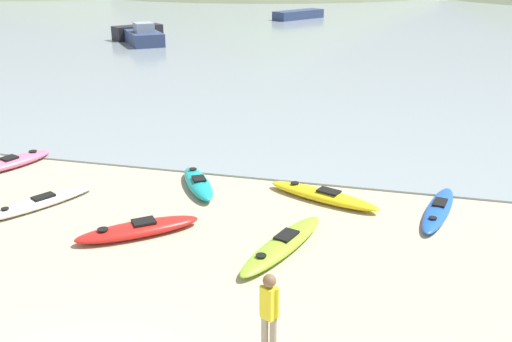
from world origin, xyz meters
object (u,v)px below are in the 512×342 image
at_px(person_near_foreground, 269,312).
at_px(kayak_on_sand_1, 438,209).
at_px(kayak_on_sand_2, 198,183).
at_px(kayak_on_sand_7, 138,229).
at_px(moored_boat_3, 143,36).
at_px(kayak_on_sand_0, 323,195).
at_px(kayak_on_sand_4, 38,203).
at_px(moored_boat_2, 298,15).
at_px(kayak_on_sand_3, 14,162).
at_px(kayak_on_sand_5, 283,244).
at_px(moored_boat_0, 138,32).

bearing_deg(person_near_foreground, kayak_on_sand_1, 66.89).
bearing_deg(kayak_on_sand_2, kayak_on_sand_1, -0.44).
bearing_deg(kayak_on_sand_7, moored_boat_3, 114.32).
xyz_separation_m(kayak_on_sand_0, kayak_on_sand_4, (-7.52, -2.45, -0.03)).
height_order(kayak_on_sand_0, moored_boat_2, moored_boat_2).
height_order(kayak_on_sand_1, kayak_on_sand_4, kayak_on_sand_4).
bearing_deg(kayak_on_sand_3, kayak_on_sand_5, -19.45).
bearing_deg(moored_boat_3, kayak_on_sand_4, -71.00).
relative_size(kayak_on_sand_1, moored_boat_0, 0.88).
relative_size(kayak_on_sand_3, kayak_on_sand_7, 0.96).
bearing_deg(kayak_on_sand_5, moored_boat_3, 120.19).
bearing_deg(kayak_on_sand_1, moored_boat_2, 105.44).
bearing_deg(kayak_on_sand_0, moored_boat_2, 101.64).
bearing_deg(kayak_on_sand_1, kayak_on_sand_4, -167.58).
xyz_separation_m(kayak_on_sand_1, moored_boat_3, (-20.24, 25.50, 0.48)).
bearing_deg(kayak_on_sand_3, person_near_foreground, -35.66).
distance_m(kayak_on_sand_5, moored_boat_0, 35.63).
bearing_deg(kayak_on_sand_5, kayak_on_sand_2, 136.00).
distance_m(kayak_on_sand_3, kayak_on_sand_4, 3.82).
bearing_deg(kayak_on_sand_5, moored_boat_0, 120.44).
height_order(kayak_on_sand_4, kayak_on_sand_5, kayak_on_sand_5).
bearing_deg(person_near_foreground, moored_boat_0, 118.27).
xyz_separation_m(kayak_on_sand_2, person_near_foreground, (3.84, -7.11, 0.78)).
relative_size(kayak_on_sand_5, person_near_foreground, 2.14).
xyz_separation_m(kayak_on_sand_4, kayak_on_sand_5, (7.03, -0.73, 0.02)).
distance_m(kayak_on_sand_0, person_near_foreground, 7.20).
distance_m(moored_boat_0, moored_boat_3, 2.57).
xyz_separation_m(kayak_on_sand_1, kayak_on_sand_4, (-10.65, -2.35, 0.01)).
relative_size(kayak_on_sand_2, kayak_on_sand_5, 0.73).
bearing_deg(kayak_on_sand_0, person_near_foreground, -89.01).
distance_m(kayak_on_sand_0, kayak_on_sand_7, 5.29).
height_order(kayak_on_sand_0, moored_boat_3, moored_boat_3).
relative_size(kayak_on_sand_7, person_near_foreground, 1.73).
height_order(kayak_on_sand_5, person_near_foreground, person_near_foreground).
relative_size(kayak_on_sand_0, kayak_on_sand_4, 1.07).
bearing_deg(moored_boat_2, kayak_on_sand_3, -91.43).
bearing_deg(kayak_on_sand_1, kayak_on_sand_2, 179.56).
bearing_deg(moored_boat_3, moored_boat_2, 67.06).
bearing_deg(kayak_on_sand_4, kayak_on_sand_5, -5.90).
relative_size(kayak_on_sand_4, kayak_on_sand_5, 0.90).
distance_m(kayak_on_sand_1, kayak_on_sand_7, 7.94).
relative_size(kayak_on_sand_1, person_near_foreground, 1.97).
distance_m(kayak_on_sand_0, moored_boat_0, 33.20).
distance_m(kayak_on_sand_5, person_near_foreground, 4.11).
relative_size(kayak_on_sand_2, kayak_on_sand_3, 0.95).
bearing_deg(kayak_on_sand_2, moored_boat_3, 117.74).
bearing_deg(kayak_on_sand_0, kayak_on_sand_2, -179.28).
xyz_separation_m(kayak_on_sand_0, person_near_foreground, (0.12, -7.15, 0.81)).
relative_size(kayak_on_sand_5, moored_boat_0, 0.96).
bearing_deg(kayak_on_sand_2, kayak_on_sand_3, 177.26).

